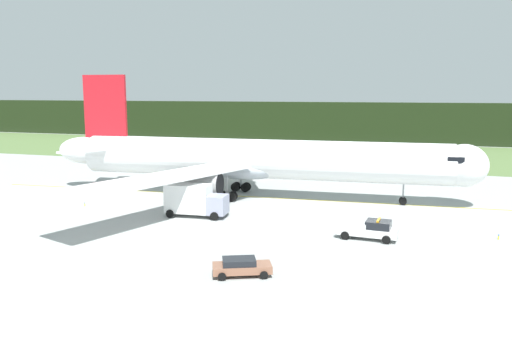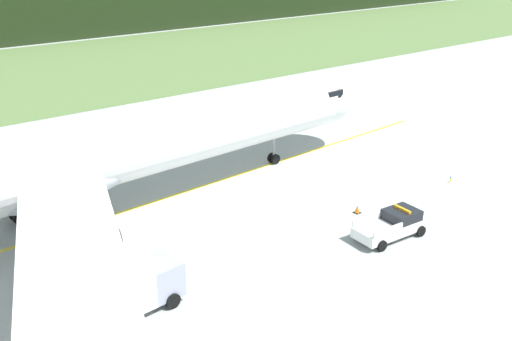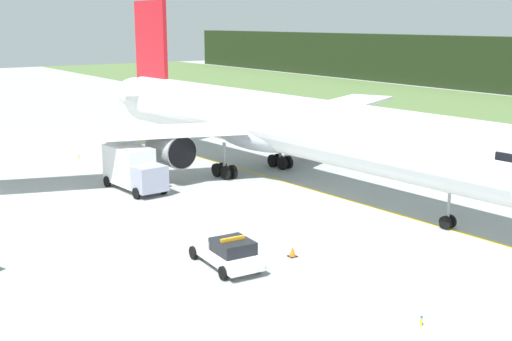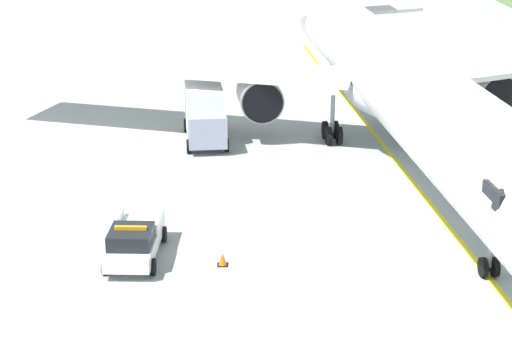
{
  "view_description": "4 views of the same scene",
  "coord_description": "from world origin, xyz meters",
  "px_view_note": "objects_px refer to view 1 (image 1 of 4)",
  "views": [
    {
      "loc": [
        17.31,
        -55.63,
        13.33
      ],
      "look_at": [
        -2.92,
        6.83,
        3.14
      ],
      "focal_mm": 35.61,
      "sensor_mm": 36.0,
      "label": 1
    },
    {
      "loc": [
        -16.29,
        -32.9,
        19.44
      ],
      "look_at": [
        7.99,
        -1.36,
        3.54
      ],
      "focal_mm": 42.23,
      "sensor_mm": 36.0,
      "label": 2
    },
    {
      "loc": [
        42.94,
        -27.86,
        13.41
      ],
      "look_at": [
        8.29,
        -4.17,
        3.87
      ],
      "focal_mm": 46.14,
      "sensor_mm": 36.0,
      "label": 3
    },
    {
      "loc": [
        50.7,
        -5.3,
        16.9
      ],
      "look_at": [
        7.83,
        -3.88,
        2.37
      ],
      "focal_mm": 61.87,
      "sensor_mm": 36.0,
      "label": 4
    }
  ],
  "objects_px": {
    "ops_pickup_truck": "(370,229)",
    "catering_truck": "(194,200)",
    "apron_cone": "(382,226)",
    "airliner": "(252,159)",
    "staff_car": "(241,266)"
  },
  "relations": [
    {
      "from": "airliner",
      "to": "apron_cone",
      "type": "distance_m",
      "value": 20.46
    },
    {
      "from": "ops_pickup_truck",
      "to": "staff_car",
      "type": "relative_size",
      "value": 1.19
    },
    {
      "from": "airliner",
      "to": "staff_car",
      "type": "relative_size",
      "value": 11.96
    },
    {
      "from": "catering_truck",
      "to": "staff_car",
      "type": "relative_size",
      "value": 1.46
    },
    {
      "from": "apron_cone",
      "to": "ops_pickup_truck",
      "type": "bearing_deg",
      "value": -101.29
    },
    {
      "from": "catering_truck",
      "to": "apron_cone",
      "type": "bearing_deg",
      "value": 3.5
    },
    {
      "from": "ops_pickup_truck",
      "to": "airliner",
      "type": "bearing_deg",
      "value": 137.93
    },
    {
      "from": "ops_pickup_truck",
      "to": "apron_cone",
      "type": "height_order",
      "value": "ops_pickup_truck"
    },
    {
      "from": "airliner",
      "to": "catering_truck",
      "type": "xyz_separation_m",
      "value": [
        -2.7,
        -11.73,
        -3.02
      ]
    },
    {
      "from": "ops_pickup_truck",
      "to": "catering_truck",
      "type": "relative_size",
      "value": 0.82
    },
    {
      "from": "staff_car",
      "to": "airliner",
      "type": "bearing_deg",
      "value": 106.65
    },
    {
      "from": "catering_truck",
      "to": "staff_car",
      "type": "xyz_separation_m",
      "value": [
        10.78,
        -15.28,
        -1.13
      ]
    },
    {
      "from": "ops_pickup_truck",
      "to": "apron_cone",
      "type": "relative_size",
      "value": 9.01
    },
    {
      "from": "ops_pickup_truck",
      "to": "apron_cone",
      "type": "distance_m",
      "value": 4.16
    },
    {
      "from": "catering_truck",
      "to": "staff_car",
      "type": "distance_m",
      "value": 18.74
    }
  ]
}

